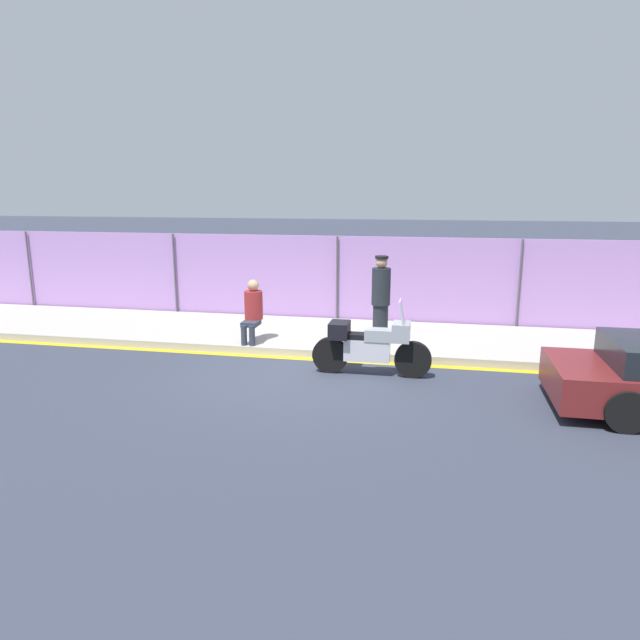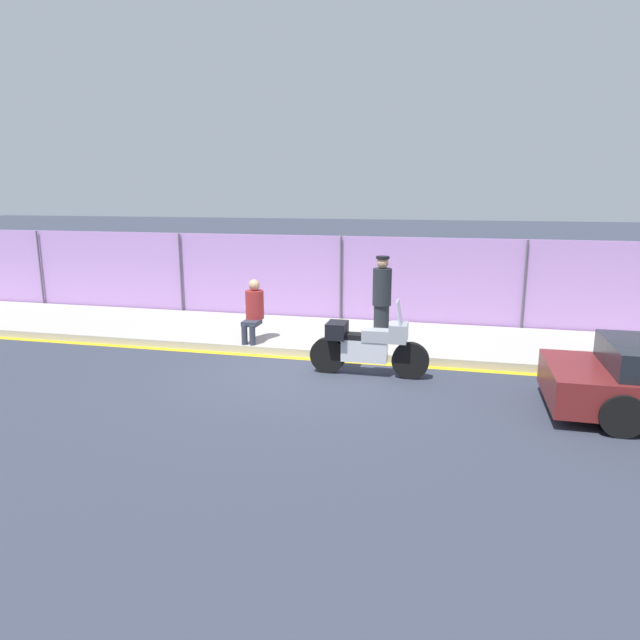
# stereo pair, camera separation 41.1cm
# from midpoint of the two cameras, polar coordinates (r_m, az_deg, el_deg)

# --- Properties ---
(ground_plane) EXTENTS (120.00, 120.00, 0.00)m
(ground_plane) POSITION_cam_midpoint_polar(r_m,az_deg,el_deg) (10.93, -1.09, -5.28)
(ground_plane) COLOR #333847
(sidewalk) EXTENTS (32.96, 3.09, 0.17)m
(sidewalk) POSITION_cam_midpoint_polar(r_m,az_deg,el_deg) (13.28, 1.64, -1.62)
(sidewalk) COLOR #ADA89E
(sidewalk) RESTS_ON ground_plane
(curb_paint_stripe) EXTENTS (32.96, 0.18, 0.01)m
(curb_paint_stripe) POSITION_cam_midpoint_polar(r_m,az_deg,el_deg) (11.76, 0.01, -3.94)
(curb_paint_stripe) COLOR gold
(curb_paint_stripe) RESTS_ON ground_plane
(storefront_fence) EXTENTS (31.31, 0.17, 2.28)m
(storefront_fence) POSITION_cam_midpoint_polar(r_m,az_deg,el_deg) (14.64, 2.97, 3.94)
(storefront_fence) COLOR #AD7FC6
(storefront_fence) RESTS_ON ground_plane
(motorcycle) EXTENTS (2.24, 0.51, 1.45)m
(motorcycle) POSITION_cam_midpoint_polar(r_m,az_deg,el_deg) (10.66, 5.90, -2.53)
(motorcycle) COLOR black
(motorcycle) RESTS_ON ground_plane
(officer_standing) EXTENTS (0.41, 0.41, 1.86)m
(officer_standing) POSITION_cam_midpoint_polar(r_m,az_deg,el_deg) (12.43, 7.15, 2.18)
(officer_standing) COLOR #1E2328
(officer_standing) RESTS_ON sidewalk
(person_seated_on_curb) EXTENTS (0.40, 0.70, 1.35)m
(person_seated_on_curb) POSITION_cam_midpoint_polar(r_m,az_deg,el_deg) (12.45, -5.71, 1.27)
(person_seated_on_curb) COLOR #2D3342
(person_seated_on_curb) RESTS_ON sidewalk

